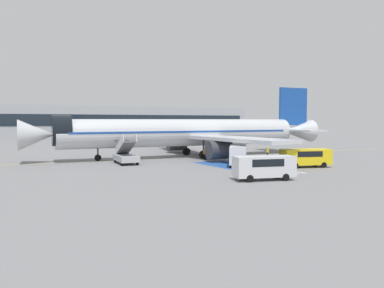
{
  "coord_description": "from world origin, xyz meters",
  "views": [
    {
      "loc": [
        -26.28,
        -45.95,
        5.3
      ],
      "look_at": [
        0.55,
        -1.39,
        1.95
      ],
      "focal_mm": 35.0,
      "sensor_mm": 36.0,
      "label": 1
    }
  ],
  "objects_px": {
    "service_van_2": "(238,154)",
    "ground_crew_1": "(268,151)",
    "ground_crew_0": "(205,153)",
    "fuel_tanker": "(159,138)",
    "service_van_0": "(264,166)",
    "airliner": "(188,133)",
    "boarding_stairs_forward": "(126,156)",
    "service_van_1": "(306,156)",
    "terminal_building": "(65,122)"
  },
  "relations": [
    {
      "from": "airliner",
      "to": "service_van_2",
      "type": "bearing_deg",
      "value": -174.74
    },
    {
      "from": "airliner",
      "to": "terminal_building",
      "type": "distance_m",
      "value": 72.97
    },
    {
      "from": "ground_crew_1",
      "to": "service_van_1",
      "type": "bearing_deg",
      "value": -165.59
    },
    {
      "from": "service_van_1",
      "to": "service_van_0",
      "type": "bearing_deg",
      "value": 133.49
    },
    {
      "from": "boarding_stairs_forward",
      "to": "service_van_0",
      "type": "bearing_deg",
      "value": -64.73
    },
    {
      "from": "service_van_2",
      "to": "fuel_tanker",
      "type": "bearing_deg",
      "value": 118.15
    },
    {
      "from": "service_van_0",
      "to": "service_van_1",
      "type": "distance_m",
      "value": 11.1
    },
    {
      "from": "boarding_stairs_forward",
      "to": "terminal_building",
      "type": "bearing_deg",
      "value": 90.05
    },
    {
      "from": "boarding_stairs_forward",
      "to": "airliner",
      "type": "bearing_deg",
      "value": 23.7
    },
    {
      "from": "service_van_0",
      "to": "terminal_building",
      "type": "xyz_separation_m",
      "value": [
        3.6,
        94.14,
        3.53
      ]
    },
    {
      "from": "service_van_1",
      "to": "terminal_building",
      "type": "height_order",
      "value": "terminal_building"
    },
    {
      "from": "airliner",
      "to": "ground_crew_0",
      "type": "relative_size",
      "value": 27.99
    },
    {
      "from": "boarding_stairs_forward",
      "to": "service_van_1",
      "type": "bearing_deg",
      "value": -33.08
    },
    {
      "from": "service_van_1",
      "to": "terminal_building",
      "type": "bearing_deg",
      "value": 24.13
    },
    {
      "from": "service_van_0",
      "to": "service_van_1",
      "type": "bearing_deg",
      "value": -48.53
    },
    {
      "from": "service_van_2",
      "to": "ground_crew_1",
      "type": "distance_m",
      "value": 10.23
    },
    {
      "from": "boarding_stairs_forward",
      "to": "fuel_tanker",
      "type": "bearing_deg",
      "value": 63.81
    },
    {
      "from": "boarding_stairs_forward",
      "to": "ground_crew_0",
      "type": "distance_m",
      "value": 10.64
    },
    {
      "from": "service_van_2",
      "to": "terminal_building",
      "type": "bearing_deg",
      "value": 129.64
    },
    {
      "from": "fuel_tanker",
      "to": "service_van_0",
      "type": "height_order",
      "value": "fuel_tanker"
    },
    {
      "from": "service_van_1",
      "to": "ground_crew_1",
      "type": "distance_m",
      "value": 10.12
    },
    {
      "from": "service_van_0",
      "to": "ground_crew_0",
      "type": "relative_size",
      "value": 3.57
    },
    {
      "from": "fuel_tanker",
      "to": "service_van_1",
      "type": "bearing_deg",
      "value": -175.67
    },
    {
      "from": "service_van_0",
      "to": "terminal_building",
      "type": "relative_size",
      "value": 0.04
    },
    {
      "from": "ground_crew_0",
      "to": "terminal_building",
      "type": "height_order",
      "value": "terminal_building"
    },
    {
      "from": "ground_crew_0",
      "to": "boarding_stairs_forward",
      "type": "bearing_deg",
      "value": -1.09
    },
    {
      "from": "fuel_tanker",
      "to": "service_van_1",
      "type": "xyz_separation_m",
      "value": [
        -0.88,
        -39.37,
        -0.39
      ]
    },
    {
      "from": "ground_crew_0",
      "to": "terminal_building",
      "type": "distance_m",
      "value": 77.62
    },
    {
      "from": "fuel_tanker",
      "to": "terminal_building",
      "type": "xyz_separation_m",
      "value": [
        -7.46,
        50.34,
        3.18
      ]
    },
    {
      "from": "ground_crew_0",
      "to": "ground_crew_1",
      "type": "xyz_separation_m",
      "value": [
        8.66,
        -2.58,
        0.05
      ]
    },
    {
      "from": "fuel_tanker",
      "to": "ground_crew_0",
      "type": "relative_size",
      "value": 5.7
    },
    {
      "from": "airliner",
      "to": "service_van_0",
      "type": "relative_size",
      "value": 7.84
    },
    {
      "from": "boarding_stairs_forward",
      "to": "fuel_tanker",
      "type": "distance_m",
      "value": 30.85
    },
    {
      "from": "airliner",
      "to": "service_van_1",
      "type": "height_order",
      "value": "airliner"
    },
    {
      "from": "service_van_1",
      "to": "ground_crew_1",
      "type": "height_order",
      "value": "service_van_1"
    },
    {
      "from": "airliner",
      "to": "boarding_stairs_forward",
      "type": "relative_size",
      "value": 8.19
    },
    {
      "from": "service_van_0",
      "to": "ground_crew_0",
      "type": "xyz_separation_m",
      "value": [
        4.64,
        16.63,
        -0.37
      ]
    },
    {
      "from": "service_van_1",
      "to": "ground_crew_0",
      "type": "bearing_deg",
      "value": 44.33
    },
    {
      "from": "boarding_stairs_forward",
      "to": "service_van_0",
      "type": "relative_size",
      "value": 0.96
    },
    {
      "from": "service_van_0",
      "to": "ground_crew_1",
      "type": "bearing_deg",
      "value": -25.51
    },
    {
      "from": "airliner",
      "to": "boarding_stairs_forward",
      "type": "bearing_deg",
      "value": 113.7
    },
    {
      "from": "airliner",
      "to": "service_van_2",
      "type": "distance_m",
      "value": 12.2
    },
    {
      "from": "service_van_2",
      "to": "ground_crew_1",
      "type": "xyz_separation_m",
      "value": [
        8.98,
        4.88,
        -0.43
      ]
    },
    {
      "from": "terminal_building",
      "to": "boarding_stairs_forward",
      "type": "bearing_deg",
      "value": -97.11
    },
    {
      "from": "airliner",
      "to": "service_van_1",
      "type": "relative_size",
      "value": 7.66
    },
    {
      "from": "airliner",
      "to": "boarding_stairs_forward",
      "type": "xyz_separation_m",
      "value": [
        -10.62,
        -3.15,
        -2.51
      ]
    },
    {
      "from": "service_van_2",
      "to": "terminal_building",
      "type": "distance_m",
      "value": 85.04
    },
    {
      "from": "fuel_tanker",
      "to": "service_van_0",
      "type": "relative_size",
      "value": 1.6
    },
    {
      "from": "ground_crew_0",
      "to": "ground_crew_1",
      "type": "height_order",
      "value": "ground_crew_1"
    },
    {
      "from": "airliner",
      "to": "ground_crew_0",
      "type": "xyz_separation_m",
      "value": [
        -0.08,
        -4.56,
        -2.55
      ]
    }
  ]
}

